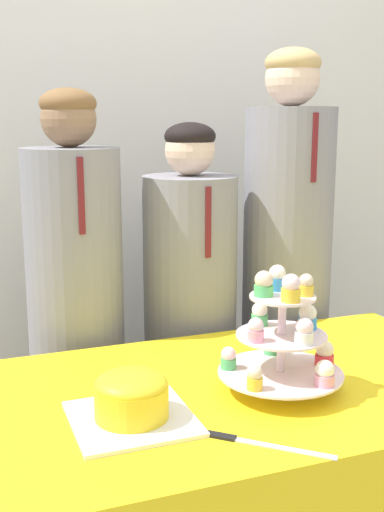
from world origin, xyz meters
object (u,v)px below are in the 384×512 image
cupcake_stand (283,335)px  student_1 (190,344)px  student_2 (286,298)px  student_0 (77,343)px  cake_knife (240,440)px  round_cake (132,398)px

cupcake_stand → student_1: (0.01, 0.66, -0.25)m
student_1 → student_2: size_ratio=0.85×
cupcake_stand → student_0: 0.78m
student_1 → student_2: student_2 is taller
cake_knife → round_cake: bearing=-180.0°
cupcake_stand → student_0: (-0.38, 0.66, -0.19)m
round_cake → cupcake_stand: bearing=4.4°
round_cake → student_2: bearing=42.1°
round_cake → student_2: (0.76, 0.69, -0.03)m
cake_knife → student_1: bearing=118.1°
cupcake_stand → student_2: 0.77m
cake_knife → student_2: bearing=97.9°
round_cake → student_0: size_ratio=0.18×
student_0 → round_cake: bearing=-90.7°
student_0 → student_2: bearing=0.0°
round_cake → student_2: size_ratio=0.16×
cake_knife → student_1: size_ratio=0.17×
cake_knife → student_1: student_1 is taller
student_0 → student_2: student_2 is taller
round_cake → student_2: student_2 is taller
student_0 → student_1: (0.39, -0.00, -0.05)m
round_cake → student_0: bearing=89.3°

